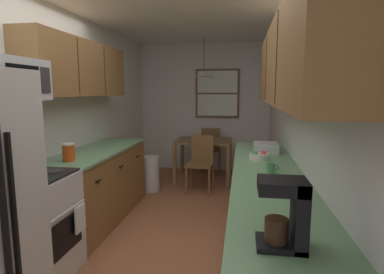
{
  "coord_description": "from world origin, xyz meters",
  "views": [
    {
      "loc": [
        0.75,
        -2.71,
        1.62
      ],
      "look_at": [
        0.12,
        1.26,
        1.02
      ],
      "focal_mm": 29.23,
      "sensor_mm": 36.0,
      "label": 1
    }
  ],
  "objects": [
    {
      "name": "back_window",
      "position": [
        0.26,
        3.58,
        1.57
      ],
      "size": [
        0.87,
        0.05,
        0.96
      ],
      "color": "brown"
    },
    {
      "name": "trash_bin",
      "position": [
        -0.7,
        2.07,
        0.28
      ],
      "size": [
        0.3,
        0.3,
        0.57
      ],
      "primitive_type": "cylinder",
      "color": "silver",
      "rests_on": "ground"
    },
    {
      "name": "dish_rack",
      "position": [
        1.04,
        1.05,
        0.95
      ],
      "size": [
        0.28,
        0.34,
        0.1
      ],
      "primitive_type": "cube",
      "color": "silver",
      "rests_on": "counter_right"
    },
    {
      "name": "coffee_maker",
      "position": [
        0.97,
        -1.3,
        1.07
      ],
      "size": [
        0.22,
        0.18,
        0.32
      ],
      "color": "black",
      "rests_on": "counter_right"
    },
    {
      "name": "fruit_bowl",
      "position": [
        0.94,
        0.59,
        0.94
      ],
      "size": [
        0.2,
        0.2,
        0.09
      ],
      "color": "silver",
      "rests_on": "counter_right"
    },
    {
      "name": "wall_back",
      "position": [
        0.0,
        3.65,
        1.27
      ],
      "size": [
        4.4,
        0.1,
        2.55
      ],
      "primitive_type": "cube",
      "color": "silver",
      "rests_on": "ground"
    },
    {
      "name": "upper_cabinets_left",
      "position": [
        -1.14,
        0.78,
        1.87
      ],
      "size": [
        0.33,
        1.96,
        0.63
      ],
      "color": "brown"
    },
    {
      "name": "wall_right",
      "position": [
        1.35,
        1.0,
        1.27
      ],
      "size": [
        0.1,
        9.0,
        2.55
      ],
      "primitive_type": "cube",
      "color": "silver",
      "rests_on": "ground"
    },
    {
      "name": "ceiling_slab",
      "position": [
        0.0,
        1.0,
        2.59
      ],
      "size": [
        4.4,
        9.0,
        0.08
      ],
      "primitive_type": "cube",
      "color": "white"
    },
    {
      "name": "microwave_over_range",
      "position": [
        -1.11,
        -0.43,
        1.71
      ],
      "size": [
        0.39,
        0.61,
        0.34
      ],
      "color": "silver"
    },
    {
      "name": "dining_chair_far",
      "position": [
        0.15,
        3.39,
        0.5
      ],
      "size": [
        0.45,
        0.45,
        0.9
      ],
      "color": "brown",
      "rests_on": "ground"
    },
    {
      "name": "table_serving_bowl",
      "position": [
        0.09,
        2.83,
        0.77
      ],
      "size": [
        0.19,
        0.19,
        0.06
      ],
      "primitive_type": "cylinder",
      "color": "silver",
      "rests_on": "dining_table"
    },
    {
      "name": "pendant_light",
      "position": [
        0.09,
        2.79,
        1.92
      ],
      "size": [
        0.29,
        0.29,
        0.69
      ],
      "color": "black"
    },
    {
      "name": "stove_range",
      "position": [
        -0.99,
        -0.43,
        0.47
      ],
      "size": [
        0.66,
        0.64,
        1.1
      ],
      "color": "silver",
      "rests_on": "ground"
    },
    {
      "name": "dish_towel",
      "position": [
        -0.64,
        -0.27,
        0.5
      ],
      "size": [
        0.02,
        0.16,
        0.24
      ],
      "primitive_type": "cube",
      "color": "white"
    },
    {
      "name": "mug_by_coffeemaker",
      "position": [
        1.02,
        0.05,
        0.95
      ],
      "size": [
        0.11,
        0.07,
        0.09
      ],
      "color": "#3F7F4C",
      "rests_on": "counter_right"
    },
    {
      "name": "upper_cabinets_right",
      "position": [
        1.14,
        0.02,
        1.84
      ],
      "size": [
        0.33,
        2.94,
        0.68
      ],
      "color": "brown"
    },
    {
      "name": "storage_canister",
      "position": [
        -1.0,
        0.21,
        0.99
      ],
      "size": [
        0.13,
        0.13,
        0.18
      ],
      "color": "#D84C19",
      "rests_on": "counter_left"
    },
    {
      "name": "dining_table",
      "position": [
        0.09,
        2.79,
        0.63
      ],
      "size": [
        0.98,
        0.77,
        0.74
      ],
      "color": "brown",
      "rests_on": "ground"
    },
    {
      "name": "counter_right",
      "position": [
        1.0,
        0.07,
        0.45
      ],
      "size": [
        0.64,
        3.26,
        0.9
      ],
      "color": "brown",
      "rests_on": "ground"
    },
    {
      "name": "wall_left",
      "position": [
        -1.35,
        1.0,
        1.27
      ],
      "size": [
        0.1,
        9.0,
        2.55
      ],
      "primitive_type": "cube",
      "color": "silver",
      "rests_on": "ground"
    },
    {
      "name": "dining_chair_near",
      "position": [
        0.12,
        2.2,
        0.5
      ],
      "size": [
        0.43,
        0.43,
        0.9
      ],
      "color": "brown",
      "rests_on": "ground"
    },
    {
      "name": "ground_plane",
      "position": [
        0.0,
        1.0,
        0.0
      ],
      "size": [
        12.0,
        12.0,
        0.0
      ],
      "primitive_type": "plane",
      "color": "#995B3D"
    },
    {
      "name": "counter_left",
      "position": [
        -1.0,
        0.83,
        0.45
      ],
      "size": [
        0.64,
        1.88,
        0.9
      ],
      "color": "brown",
      "rests_on": "ground"
    }
  ]
}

